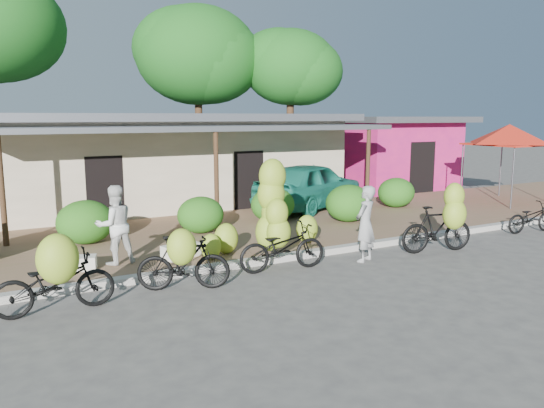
{
  "coord_description": "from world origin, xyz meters",
  "views": [
    {
      "loc": [
        -5.99,
        -8.14,
        3.25
      ],
      "look_at": [
        -0.0,
        2.73,
        1.2
      ],
      "focal_mm": 35.0,
      "sensor_mm": 36.0,
      "label": 1
    }
  ],
  "objects_px": {
    "tree_near_right": "(286,65)",
    "vendor": "(365,224)",
    "teal_van": "(310,185)",
    "bike_far_right": "(531,217)",
    "red_canopy": "(509,134)",
    "bike_center": "(278,228)",
    "bike_left": "(183,261)",
    "bystander": "(115,225)",
    "tree_center_right": "(193,53)",
    "bike_far_left": "(55,279)",
    "bike_right": "(441,224)",
    "sack_near": "(181,251)",
    "sack_far": "(77,263)"
  },
  "relations": [
    {
      "from": "tree_near_right",
      "to": "vendor",
      "type": "xyz_separation_m",
      "value": [
        -5.81,
        -13.52,
        -4.84
      ]
    },
    {
      "from": "teal_van",
      "to": "bike_far_right",
      "type": "bearing_deg",
      "value": -172.3
    },
    {
      "from": "red_canopy",
      "to": "bike_center",
      "type": "distance_m",
      "value": 12.03
    },
    {
      "from": "bike_left",
      "to": "red_canopy",
      "type": "bearing_deg",
      "value": -53.34
    },
    {
      "from": "tree_near_right",
      "to": "bystander",
      "type": "height_order",
      "value": "tree_near_right"
    },
    {
      "from": "bike_far_right",
      "to": "bystander",
      "type": "height_order",
      "value": "bystander"
    },
    {
      "from": "tree_center_right",
      "to": "bike_far_left",
      "type": "xyz_separation_m",
      "value": [
        -8.39,
        -15.68,
        -5.64
      ]
    },
    {
      "from": "red_canopy",
      "to": "bike_center",
      "type": "xyz_separation_m",
      "value": [
        -11.48,
        -3.15,
        -1.73
      ]
    },
    {
      "from": "bike_right",
      "to": "bike_far_right",
      "type": "height_order",
      "value": "bike_right"
    },
    {
      "from": "tree_center_right",
      "to": "sack_near",
      "type": "bearing_deg",
      "value": -112.01
    },
    {
      "from": "bike_far_left",
      "to": "bike_center",
      "type": "height_order",
      "value": "bike_center"
    },
    {
      "from": "red_canopy",
      "to": "sack_near",
      "type": "distance_m",
      "value": 13.5
    },
    {
      "from": "bike_left",
      "to": "sack_near",
      "type": "relative_size",
      "value": 2.12
    },
    {
      "from": "teal_van",
      "to": "bike_right",
      "type": "bearing_deg",
      "value": 152.18
    },
    {
      "from": "tree_near_right",
      "to": "vendor",
      "type": "bearing_deg",
      "value": -113.26
    },
    {
      "from": "tree_center_right",
      "to": "bike_right",
      "type": "relative_size",
      "value": 4.3
    },
    {
      "from": "bike_right",
      "to": "sack_near",
      "type": "distance_m",
      "value": 6.14
    },
    {
      "from": "bike_center",
      "to": "sack_far",
      "type": "bearing_deg",
      "value": 75.47
    },
    {
      "from": "bike_center",
      "to": "teal_van",
      "type": "distance_m",
      "value": 6.93
    },
    {
      "from": "bike_right",
      "to": "bystander",
      "type": "bearing_deg",
      "value": 83.68
    },
    {
      "from": "tree_near_right",
      "to": "red_canopy",
      "type": "distance_m",
      "value": 10.98
    },
    {
      "from": "bike_far_right",
      "to": "sack_near",
      "type": "xyz_separation_m",
      "value": [
        -9.73,
        1.79,
        -0.16
      ]
    },
    {
      "from": "bike_center",
      "to": "bike_far_right",
      "type": "bearing_deg",
      "value": -86.51
    },
    {
      "from": "vendor",
      "to": "bike_center",
      "type": "bearing_deg",
      "value": -40.38
    },
    {
      "from": "tree_center_right",
      "to": "bike_far_right",
      "type": "xyz_separation_m",
      "value": [
        4.23,
        -15.42,
        -5.81
      ]
    },
    {
      "from": "red_canopy",
      "to": "bike_left",
      "type": "distance_m",
      "value": 14.43
    },
    {
      "from": "tree_center_right",
      "to": "sack_near",
      "type": "relative_size",
      "value": 9.99
    },
    {
      "from": "tree_near_right",
      "to": "bystander",
      "type": "xyz_separation_m",
      "value": [
        -10.9,
        -11.45,
        -4.73
      ]
    },
    {
      "from": "bike_far_right",
      "to": "bike_far_left",
      "type": "bearing_deg",
      "value": 99.21
    },
    {
      "from": "sack_far",
      "to": "red_canopy",
      "type": "bearing_deg",
      "value": 6.16
    },
    {
      "from": "sack_far",
      "to": "tree_near_right",
      "type": "bearing_deg",
      "value": 44.54
    },
    {
      "from": "tree_center_right",
      "to": "bystander",
      "type": "relative_size",
      "value": 4.99
    },
    {
      "from": "sack_near",
      "to": "teal_van",
      "type": "distance_m",
      "value": 7.27
    },
    {
      "from": "tree_center_right",
      "to": "bike_left",
      "type": "xyz_separation_m",
      "value": [
        -6.13,
        -15.57,
        -5.65
      ]
    },
    {
      "from": "red_canopy",
      "to": "bike_far_left",
      "type": "height_order",
      "value": "red_canopy"
    },
    {
      "from": "bike_center",
      "to": "vendor",
      "type": "distance_m",
      "value": 2.05
    },
    {
      "from": "bystander",
      "to": "bike_far_right",
      "type": "bearing_deg",
      "value": 163.45
    },
    {
      "from": "red_canopy",
      "to": "bike_right",
      "type": "relative_size",
      "value": 1.78
    },
    {
      "from": "bike_left",
      "to": "bike_far_left",
      "type": "bearing_deg",
      "value": 114.68
    },
    {
      "from": "red_canopy",
      "to": "bike_center",
      "type": "relative_size",
      "value": 1.48
    },
    {
      "from": "bike_far_left",
      "to": "bike_far_right",
      "type": "height_order",
      "value": "bike_far_left"
    },
    {
      "from": "bike_left",
      "to": "teal_van",
      "type": "height_order",
      "value": "teal_van"
    },
    {
      "from": "tree_near_right",
      "to": "vendor",
      "type": "relative_size",
      "value": 4.3
    },
    {
      "from": "tree_near_right",
      "to": "red_canopy",
      "type": "bearing_deg",
      "value": -69.6
    },
    {
      "from": "teal_van",
      "to": "tree_near_right",
      "type": "bearing_deg",
      "value": -49.39
    },
    {
      "from": "tree_center_right",
      "to": "bike_center",
      "type": "xyz_separation_m",
      "value": [
        -3.8,
        -15.03,
        -5.37
      ]
    },
    {
      "from": "red_canopy",
      "to": "sack_far",
      "type": "xyz_separation_m",
      "value": [
        -15.4,
        -1.66,
        -2.35
      ]
    },
    {
      "from": "bike_right",
      "to": "bike_far_right",
      "type": "distance_m",
      "value": 4.06
    },
    {
      "from": "red_canopy",
      "to": "bystander",
      "type": "xyz_separation_m",
      "value": [
        -14.58,
        -1.57,
        -1.64
      ]
    },
    {
      "from": "bike_left",
      "to": "bike_right",
      "type": "distance_m",
      "value": 6.34
    }
  ]
}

